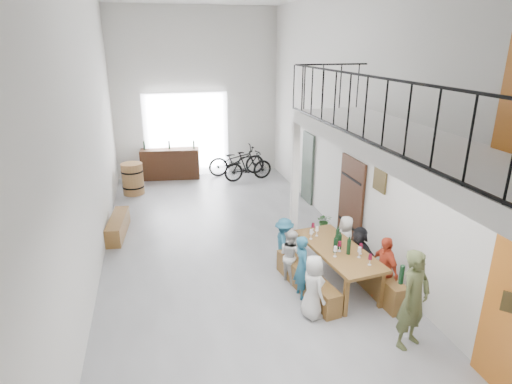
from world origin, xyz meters
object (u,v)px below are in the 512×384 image
object	(u,v)px
tasting_table	(338,252)
oak_barrel	(133,179)
bench_inner	(307,281)
serving_counter	(170,164)
host_standing	(414,300)
side_bench	(118,226)
bicycle_near	(237,160)

from	to	relation	value
tasting_table	oak_barrel	distance (m)	7.41
bench_inner	serving_counter	size ratio (longest dim) A/B	0.99
bench_inner	host_standing	world-z (taller)	host_standing
oak_barrel	side_bench	bearing A→B (deg)	-95.58
side_bench	serving_counter	xyz separation A→B (m)	(1.48, 4.27, 0.29)
side_bench	oak_barrel	world-z (taller)	oak_barrel
oak_barrel	bench_inner	bearing A→B (deg)	-62.97
tasting_table	serving_counter	world-z (taller)	serving_counter
host_standing	side_bench	bearing A→B (deg)	107.42
bench_inner	serving_counter	world-z (taller)	serving_counter
tasting_table	bicycle_near	xyz separation A→B (m)	(-0.43, 7.50, -0.19)
side_bench	oak_barrel	xyz separation A→B (m)	(0.29, 2.95, 0.26)
oak_barrel	host_standing	distance (m)	9.19
bench_inner	side_bench	bearing A→B (deg)	126.38
oak_barrel	serving_counter	distance (m)	1.78
oak_barrel	bicycle_near	distance (m)	3.64
side_bench	bicycle_near	distance (m)	5.57
side_bench	bicycle_near	size ratio (longest dim) A/B	0.80
bench_inner	serving_counter	bearing A→B (deg)	95.39
serving_counter	bicycle_near	xyz separation A→B (m)	(2.25, -0.14, 0.01)
tasting_table	bicycle_near	world-z (taller)	bicycle_near
serving_counter	bicycle_near	size ratio (longest dim) A/B	0.98
serving_counter	bicycle_near	bearing A→B (deg)	3.24
bicycle_near	oak_barrel	bearing A→B (deg)	106.97
bench_inner	bicycle_near	world-z (taller)	bicycle_near
side_bench	host_standing	size ratio (longest dim) A/B	0.98
tasting_table	side_bench	bearing A→B (deg)	134.02
bicycle_near	serving_counter	bearing A→B (deg)	84.45
bench_inner	oak_barrel	distance (m)	7.16
bench_inner	host_standing	size ratio (longest dim) A/B	1.20
oak_barrel	host_standing	bearing A→B (deg)	-62.33
tasting_table	host_standing	distance (m)	1.86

